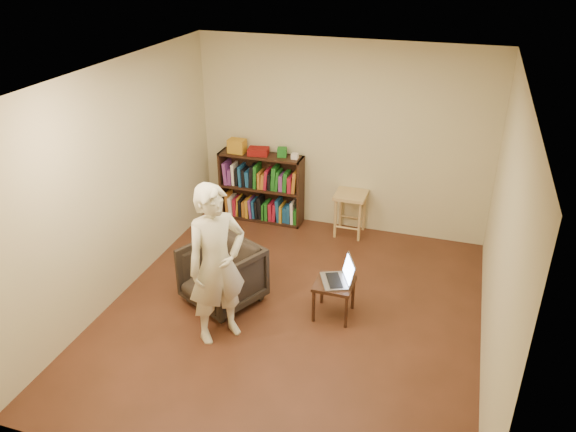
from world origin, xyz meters
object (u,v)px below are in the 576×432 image
(stool, at_px, (351,201))
(person, at_px, (217,265))
(armchair, at_px, (222,275))
(side_table, at_px, (334,288))
(laptop, at_px, (340,277))
(bookshelf, at_px, (262,191))

(stool, xyz_separation_m, person, (-0.80, -2.58, 0.36))
(armchair, xyz_separation_m, side_table, (1.25, 0.13, 0.00))
(person, bearing_deg, laptop, -16.16)
(person, bearing_deg, armchair, 61.57)
(armchair, height_order, person, person)
(stool, bearing_deg, bookshelf, 177.21)
(bookshelf, relative_size, side_table, 2.86)
(bookshelf, xyz_separation_m, side_table, (1.54, -1.96, -0.09))
(bookshelf, bearing_deg, armchair, -81.94)
(person, bearing_deg, stool, 23.02)
(armchair, bearing_deg, bookshelf, 124.28)
(armchair, bearing_deg, side_table, 32.39)
(armchair, distance_m, person, 0.78)
(bookshelf, bearing_deg, side_table, -51.70)
(side_table, distance_m, laptop, 0.14)
(bookshelf, bearing_deg, person, -79.06)
(side_table, height_order, person, person)
(laptop, height_order, person, person)
(bookshelf, distance_m, side_table, 2.49)
(side_table, height_order, laptop, laptop)
(stool, bearing_deg, person, -107.26)
(person, bearing_deg, side_table, -16.14)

